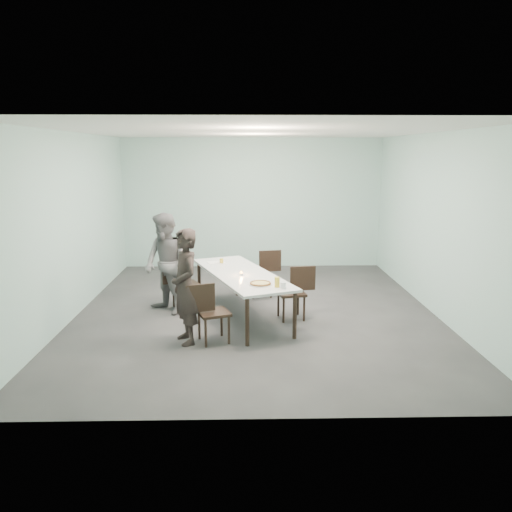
{
  "coord_description": "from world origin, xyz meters",
  "views": [
    {
      "loc": [
        -0.18,
        -8.14,
        2.67
      ],
      "look_at": [
        0.0,
        -0.13,
        1.0
      ],
      "focal_mm": 35.0,
      "sensor_mm": 36.0,
      "label": 1
    }
  ],
  "objects_px": {
    "diner_far": "(166,264)",
    "chair_near_left": "(208,309)",
    "table": "(241,276)",
    "chair_near_right": "(296,289)",
    "tealight": "(241,274)",
    "side_plate": "(260,279)",
    "pizza": "(260,284)",
    "water_tumbler": "(283,285)",
    "chair_far_right": "(264,270)",
    "amber_tumbler": "(222,261)",
    "chair_far_left": "(181,281)",
    "diner_near": "(185,287)",
    "beer_glass": "(277,282)"
  },
  "relations": [
    {
      "from": "amber_tumbler",
      "to": "chair_far_left",
      "type": "bearing_deg",
      "value": -158.48
    },
    {
      "from": "chair_far_left",
      "to": "pizza",
      "type": "bearing_deg",
      "value": -66.5
    },
    {
      "from": "chair_far_right",
      "to": "tealight",
      "type": "relative_size",
      "value": 15.54
    },
    {
      "from": "chair_far_left",
      "to": "tealight",
      "type": "height_order",
      "value": "chair_far_left"
    },
    {
      "from": "pizza",
      "to": "side_plate",
      "type": "relative_size",
      "value": 1.89
    },
    {
      "from": "chair_near_left",
      "to": "table",
      "type": "bearing_deg",
      "value": 47.17
    },
    {
      "from": "chair_near_left",
      "to": "chair_near_right",
      "type": "bearing_deg",
      "value": 16.67
    },
    {
      "from": "chair_near_right",
      "to": "diner_far",
      "type": "bearing_deg",
      "value": -19.63
    },
    {
      "from": "table",
      "to": "pizza",
      "type": "height_order",
      "value": "pizza"
    },
    {
      "from": "diner_near",
      "to": "water_tumbler",
      "type": "xyz_separation_m",
      "value": [
        1.39,
        0.14,
        -0.03
      ]
    },
    {
      "from": "chair_near_left",
      "to": "chair_far_left",
      "type": "relative_size",
      "value": 1.0
    },
    {
      "from": "diner_far",
      "to": "chair_near_left",
      "type": "bearing_deg",
      "value": -14.31
    },
    {
      "from": "pizza",
      "to": "amber_tumbler",
      "type": "distance_m",
      "value": 1.62
    },
    {
      "from": "chair_near_right",
      "to": "water_tumbler",
      "type": "relative_size",
      "value": 9.67
    },
    {
      "from": "chair_near_left",
      "to": "tealight",
      "type": "distance_m",
      "value": 1.08
    },
    {
      "from": "chair_far_right",
      "to": "diner_far",
      "type": "relative_size",
      "value": 0.51
    },
    {
      "from": "side_plate",
      "to": "amber_tumbler",
      "type": "bearing_deg",
      "value": 118.58
    },
    {
      "from": "diner_far",
      "to": "water_tumbler",
      "type": "xyz_separation_m",
      "value": [
        1.87,
        -1.22,
        -0.05
      ]
    },
    {
      "from": "chair_far_right",
      "to": "side_plate",
      "type": "xyz_separation_m",
      "value": [
        -0.13,
        -1.68,
        0.25
      ]
    },
    {
      "from": "pizza",
      "to": "water_tumbler",
      "type": "height_order",
      "value": "water_tumbler"
    },
    {
      "from": "diner_far",
      "to": "pizza",
      "type": "xyz_separation_m",
      "value": [
        1.55,
        -1.01,
        -0.08
      ]
    },
    {
      "from": "chair_far_left",
      "to": "diner_near",
      "type": "xyz_separation_m",
      "value": [
        0.27,
        -1.57,
        0.32
      ]
    },
    {
      "from": "chair_near_left",
      "to": "diner_far",
      "type": "distance_m",
      "value": 1.62
    },
    {
      "from": "beer_glass",
      "to": "pizza",
      "type": "bearing_deg",
      "value": 149.8
    },
    {
      "from": "table",
      "to": "chair_near_left",
      "type": "xyz_separation_m",
      "value": [
        -0.46,
        -1.12,
        -0.19
      ]
    },
    {
      "from": "table",
      "to": "chair_near_right",
      "type": "bearing_deg",
      "value": -6.42
    },
    {
      "from": "table",
      "to": "diner_near",
      "type": "xyz_separation_m",
      "value": [
        -0.78,
        -1.11,
        0.13
      ]
    },
    {
      "from": "chair_near_right",
      "to": "beer_glass",
      "type": "height_order",
      "value": "beer_glass"
    },
    {
      "from": "table",
      "to": "amber_tumbler",
      "type": "bearing_deg",
      "value": 115.74
    },
    {
      "from": "diner_far",
      "to": "table",
      "type": "bearing_deg",
      "value": 34.45
    },
    {
      "from": "chair_near_left",
      "to": "tealight",
      "type": "relative_size",
      "value": 15.54
    },
    {
      "from": "chair_far_left",
      "to": "chair_far_right",
      "type": "relative_size",
      "value": 1.0
    },
    {
      "from": "chair_near_right",
      "to": "diner_far",
      "type": "relative_size",
      "value": 0.51
    },
    {
      "from": "diner_far",
      "to": "tealight",
      "type": "relative_size",
      "value": 30.28
    },
    {
      "from": "beer_glass",
      "to": "amber_tumbler",
      "type": "height_order",
      "value": "beer_glass"
    },
    {
      "from": "chair_near_left",
      "to": "diner_far",
      "type": "bearing_deg",
      "value": 99.63
    },
    {
      "from": "tealight",
      "to": "amber_tumbler",
      "type": "bearing_deg",
      "value": 111.28
    },
    {
      "from": "pizza",
      "to": "beer_glass",
      "type": "distance_m",
      "value": 0.28
    },
    {
      "from": "chair_far_right",
      "to": "diner_far",
      "type": "xyz_separation_m",
      "value": [
        -1.68,
        -0.98,
        0.35
      ]
    },
    {
      "from": "chair_near_right",
      "to": "pizza",
      "type": "height_order",
      "value": "chair_near_right"
    },
    {
      "from": "chair_near_left",
      "to": "side_plate",
      "type": "xyz_separation_m",
      "value": [
        0.76,
        0.67,
        0.25
      ]
    },
    {
      "from": "diner_far",
      "to": "beer_glass",
      "type": "distance_m",
      "value": 2.12
    },
    {
      "from": "chair_near_left",
      "to": "amber_tumbler",
      "type": "bearing_deg",
      "value": 66.16
    },
    {
      "from": "table",
      "to": "chair_near_right",
      "type": "relative_size",
      "value": 3.16
    },
    {
      "from": "table",
      "to": "chair_near_left",
      "type": "relative_size",
      "value": 3.16
    },
    {
      "from": "chair_far_right",
      "to": "pizza",
      "type": "bearing_deg",
      "value": 74.96
    },
    {
      "from": "diner_near",
      "to": "tealight",
      "type": "bearing_deg",
      "value": 116.62
    },
    {
      "from": "side_plate",
      "to": "tealight",
      "type": "distance_m",
      "value": 0.4
    },
    {
      "from": "chair_near_right",
      "to": "side_plate",
      "type": "height_order",
      "value": "chair_near_right"
    },
    {
      "from": "tealight",
      "to": "chair_far_left",
      "type": "bearing_deg",
      "value": 148.54
    }
  ]
}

